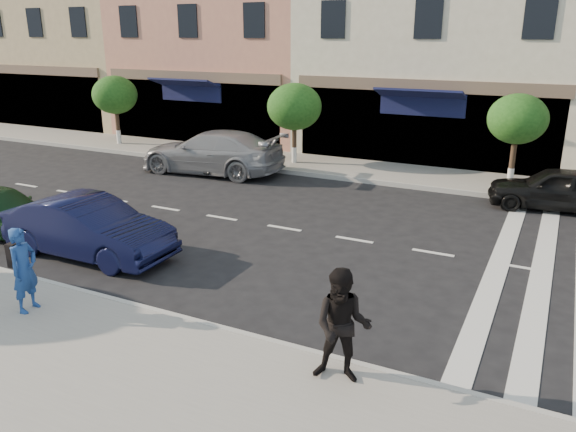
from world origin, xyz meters
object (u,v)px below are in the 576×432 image
at_px(photographer, 24,270).
at_px(car_near_mid, 89,228).
at_px(walker, 342,326).
at_px(car_far_left, 212,152).
at_px(car_far_mid, 556,189).

height_order(photographer, car_near_mid, photographer).
relative_size(walker, car_near_mid, 0.41).
bearing_deg(car_far_left, car_near_mid, 9.83).
bearing_deg(car_far_mid, car_near_mid, -54.09).
height_order(car_far_left, car_far_mid, car_far_left).
distance_m(photographer, car_near_mid, 3.01).
relative_size(car_near_mid, car_far_left, 0.77).
height_order(photographer, car_far_mid, photographer).
xyz_separation_m(car_near_mid, car_far_mid, (9.62, 8.88, -0.05)).
bearing_deg(photographer, car_far_left, 9.51).
bearing_deg(car_near_mid, walker, -107.56).
bearing_deg(car_far_left, car_far_mid, 89.22).
height_order(walker, car_near_mid, walker).
relative_size(photographer, car_far_mid, 0.42).
bearing_deg(car_far_mid, photographer, -42.65).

